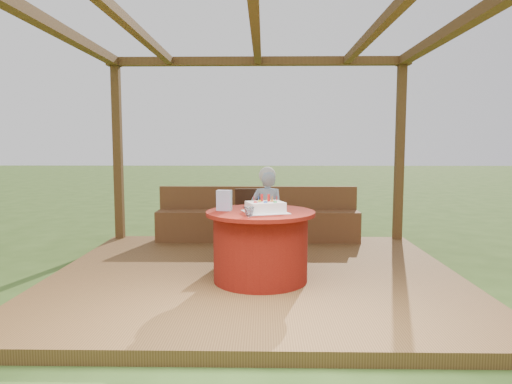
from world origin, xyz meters
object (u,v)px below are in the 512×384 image
table (260,245)px  gift_bag (224,200)px  bench (258,223)px  elderly_woman (267,212)px  birthday_cake (265,207)px  chair (252,220)px  drinking_glass (249,212)px

table → gift_bag: 0.61m
bench → elderly_woman: size_ratio=2.59×
bench → table: bench is taller
bench → birthday_cake: birthday_cake is taller
bench → elderly_woman: 1.15m
chair → birthday_cake: birthday_cake is taller
bench → birthday_cake: size_ratio=5.80×
chair → birthday_cake: size_ratio=1.67×
table → chair: (-0.12, 1.07, 0.10)m
bench → elderly_woman: bearing=-83.0°
elderly_woman → table: bearing=-94.6°
chair → drinking_glass: size_ratio=8.66×
elderly_woman → gift_bag: 1.04m
gift_bag → birthday_cake: bearing=-7.2°
birthday_cake → gift_bag: bearing=164.0°
table → gift_bag: size_ratio=5.31×
elderly_woman → drinking_glass: size_ratio=11.65×
elderly_woman → gift_bag: elderly_woman is taller
gift_bag → drinking_glass: (0.28, -0.39, -0.06)m
chair → elderly_woman: 0.26m
gift_bag → elderly_woman: bearing=71.9°
bench → table: size_ratio=2.64×
table → birthday_cake: (0.05, -0.08, 0.42)m
chair → birthday_cake: (0.17, -1.15, 0.32)m
chair → drinking_glass: bearing=-89.4°
bench → birthday_cake: (0.11, -2.12, 0.53)m
elderly_woman → birthday_cake: size_ratio=2.24×
table → bench: bearing=91.6°
gift_bag → chair: bearing=84.6°
elderly_woman → bench: bearing=97.0°
table → drinking_glass: (-0.11, -0.35, 0.41)m
elderly_woman → chair: bearing=148.1°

